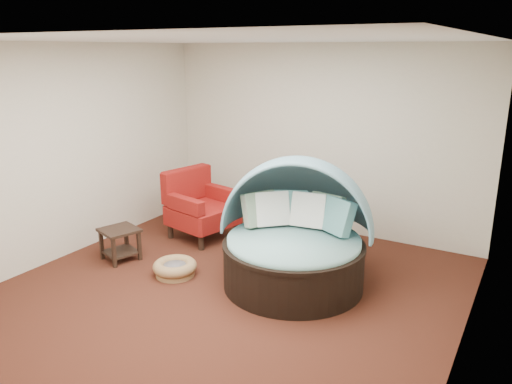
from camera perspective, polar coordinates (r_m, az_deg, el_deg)
The scene contains 10 objects.
floor at distance 5.94m, azimuth -3.02°, elevation -11.14°, with size 5.00×5.00×0.00m, color #481F14.
wall_back at distance 7.61m, azimuth 7.23°, elevation 6.00°, with size 5.00×5.00×0.00m, color beige.
wall_front at distance 3.72m, azimuth -25.02°, elevation -6.15°, with size 5.00×5.00×0.00m, color beige.
wall_left at distance 7.10m, azimuth -20.38°, elevation 4.41°, with size 5.00×5.00×0.00m, color beige.
wall_right at distance 4.61m, azimuth 23.70°, elevation -1.86°, with size 5.00×5.00×0.00m, color beige.
ceiling at distance 5.28m, azimuth -3.48°, elevation 16.99°, with size 5.00×5.00×0.00m, color white.
canopy_daybed at distance 5.87m, azimuth 4.52°, elevation -3.96°, with size 2.11×2.08×1.52m.
pet_basket at distance 6.33m, azimuth -9.24°, elevation -8.55°, with size 0.71×0.71×0.19m.
red_armchair at distance 7.42m, azimuth -6.46°, elevation -1.68°, with size 1.02×1.02×1.01m.
side_table at distance 6.87m, azimuth -15.29°, elevation -5.29°, with size 0.57×0.57×0.43m.
Camera 1 is at (2.92, -4.40, 2.71)m, focal length 35.00 mm.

